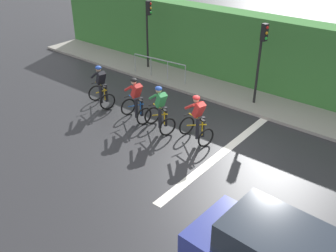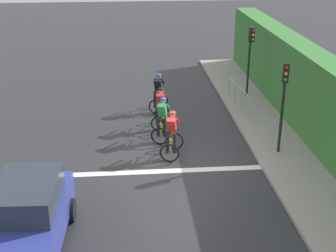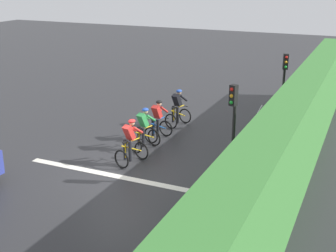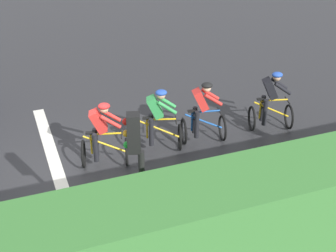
# 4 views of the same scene
# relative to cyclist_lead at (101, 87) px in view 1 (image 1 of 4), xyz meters

# --- Properties ---
(ground_plane) EXTENTS (80.00, 80.00, 0.00)m
(ground_plane) POSITION_rel_cyclist_lead_xyz_m (0.23, -5.46, -0.80)
(ground_plane) COLOR #28282B
(sidewalk_kerb) EXTENTS (2.80, 22.98, 0.12)m
(sidewalk_kerb) POSITION_rel_cyclist_lead_xyz_m (4.44, -3.46, -0.74)
(sidewalk_kerb) COLOR gray
(sidewalk_kerb) RESTS_ON ground
(stone_wall_low) EXTENTS (0.44, 22.98, 0.56)m
(stone_wall_low) POSITION_rel_cyclist_lead_xyz_m (5.34, -3.46, -0.52)
(stone_wall_low) COLOR gray
(stone_wall_low) RESTS_ON ground
(hedge_wall) EXTENTS (1.10, 22.98, 3.18)m
(hedge_wall) POSITION_rel_cyclist_lead_xyz_m (5.64, -3.46, 0.79)
(hedge_wall) COLOR #387533
(hedge_wall) RESTS_ON ground
(road_marking_stop_line) EXTENTS (7.00, 0.30, 0.01)m
(road_marking_stop_line) POSITION_rel_cyclist_lead_xyz_m (0.23, -5.70, -0.79)
(road_marking_stop_line) COLOR silver
(road_marking_stop_line) RESTS_ON ground
(cyclist_lead) EXTENTS (0.93, 1.22, 1.66)m
(cyclist_lead) POSITION_rel_cyclist_lead_xyz_m (0.00, 0.00, 0.00)
(cyclist_lead) COLOR black
(cyclist_lead) RESTS_ON ground
(cyclist_second) EXTENTS (0.87, 1.19, 1.66)m
(cyclist_second) POSITION_rel_cyclist_lead_xyz_m (-0.04, -1.95, 0.00)
(cyclist_second) COLOR black
(cyclist_second) RESTS_ON ground
(cyclist_mid) EXTENTS (0.97, 1.23, 1.66)m
(cyclist_mid) POSITION_rel_cyclist_lead_xyz_m (-0.06, -3.14, 0.00)
(cyclist_mid) COLOR black
(cyclist_mid) RESTS_ON ground
(cyclist_fourth) EXTENTS (0.94, 1.22, 1.66)m
(cyclist_fourth) POSITION_rel_cyclist_lead_xyz_m (0.15, -4.59, 0.00)
(cyclist_fourth) COLOR black
(cyclist_fourth) RESTS_ON ground
(traffic_light_near_crossing) EXTENTS (0.25, 0.31, 3.34)m
(traffic_light_near_crossing) POSITION_rel_cyclist_lead_xyz_m (3.89, -4.84, 1.43)
(traffic_light_near_crossing) COLOR black
(traffic_light_near_crossing) RESTS_ON ground
(traffic_light_far_junction) EXTENTS (0.25, 0.31, 3.34)m
(traffic_light_far_junction) POSITION_rel_cyclist_lead_xyz_m (4.29, 1.26, 1.43)
(traffic_light_far_junction) COLOR black
(traffic_light_far_junction) RESTS_ON ground
(pedestrian_railing_kerbside) EXTENTS (0.30, 2.88, 1.03)m
(pedestrian_railing_kerbside) POSITION_rel_cyclist_lead_xyz_m (3.54, -0.04, -0.03)
(pedestrian_railing_kerbside) COLOR #999EA3
(pedestrian_railing_kerbside) RESTS_ON ground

